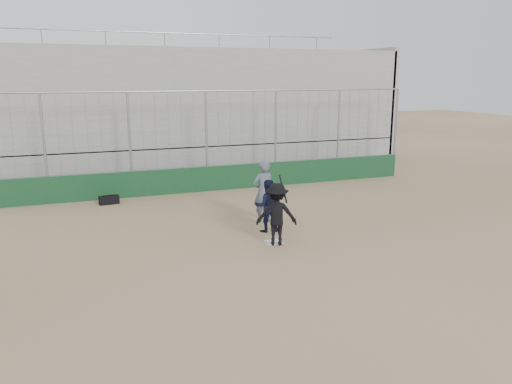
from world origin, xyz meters
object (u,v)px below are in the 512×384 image
object	(u,v)px
umpire	(263,195)
equipment_bag	(109,200)
catcher_crouched	(267,214)
batter_at_plate	(277,214)

from	to	relation	value
umpire	equipment_bag	world-z (taller)	umpire
umpire	catcher_crouched	bearing A→B (deg)	66.96
equipment_bag	umpire	bearing A→B (deg)	-43.19
equipment_bag	batter_at_plate	bearing A→B (deg)	-57.77
umpire	equipment_bag	bearing A→B (deg)	-51.32
umpire	equipment_bag	size ratio (longest dim) A/B	2.44
catcher_crouched	equipment_bag	world-z (taller)	catcher_crouched
batter_at_plate	umpire	xyz separation A→B (m)	(0.45, 2.15, 0.03)
catcher_crouched	equipment_bag	bearing A→B (deg)	129.07
batter_at_plate	catcher_crouched	distance (m)	1.23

